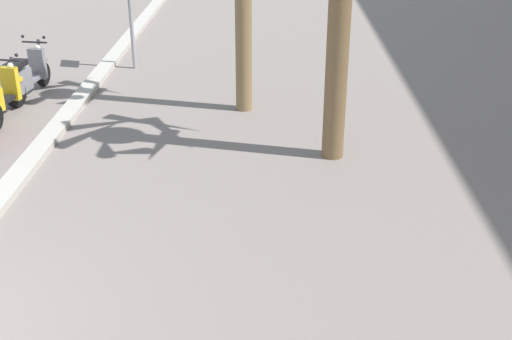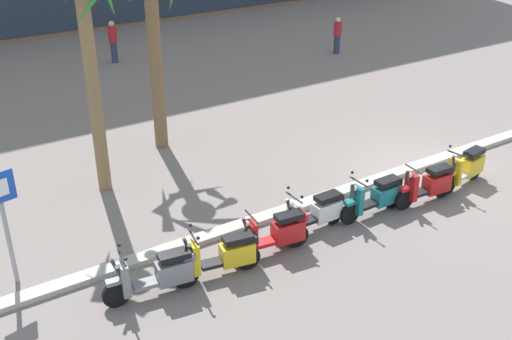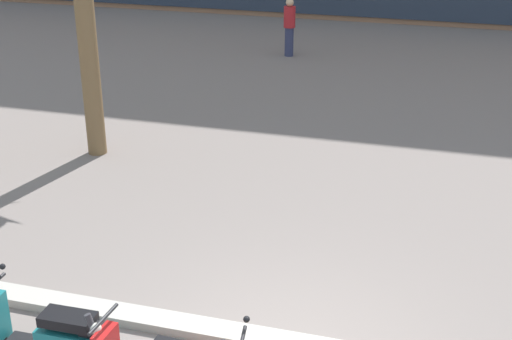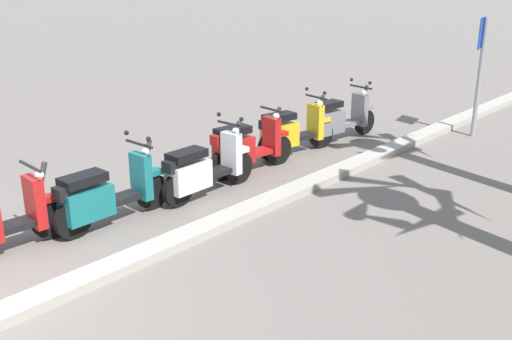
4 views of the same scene
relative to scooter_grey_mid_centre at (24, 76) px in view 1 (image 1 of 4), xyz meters
name	(u,v)px [view 1 (image 1 of 4)]	position (x,y,z in m)	size (l,w,h in m)	color
scooter_grey_mid_centre	(24,76)	(0.00, 0.00, 0.00)	(1.86, 0.61, 1.17)	black
crossing_sign	(129,5)	(-2.20, 1.85, 1.05)	(0.59, 0.18, 2.40)	#939399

